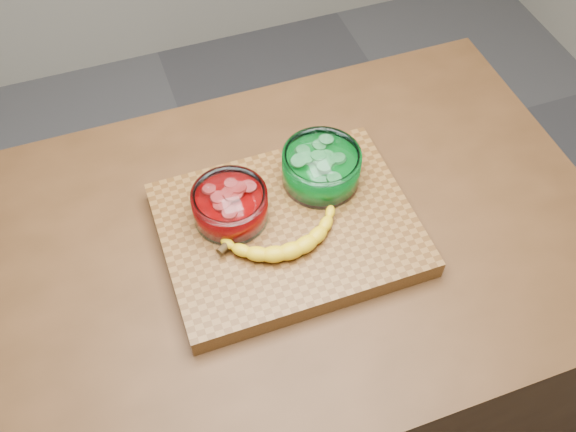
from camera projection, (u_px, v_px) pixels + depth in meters
name	position (u px, v px, depth m)	size (l,w,h in m)	color
ground	(288.00, 410.00, 1.90)	(3.50, 3.50, 0.00)	#505055
counter	(288.00, 343.00, 1.54)	(1.20, 0.80, 0.90)	#4A2D16
cutting_board	(288.00, 229.00, 1.17)	(0.45, 0.35, 0.04)	brown
bowl_red	(230.00, 205.00, 1.14)	(0.13, 0.13, 0.06)	white
bowl_green	(321.00, 168.00, 1.19)	(0.15, 0.15, 0.07)	white
banana	(285.00, 239.00, 1.11)	(0.25, 0.11, 0.03)	gold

